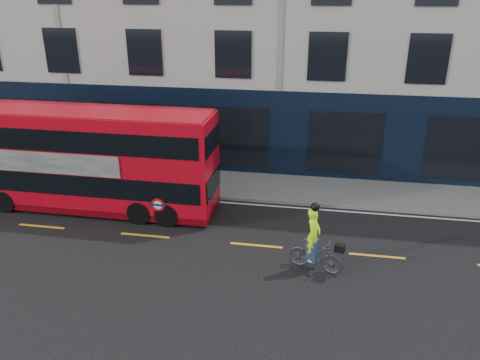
# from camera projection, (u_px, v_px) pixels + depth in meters

# --- Properties ---
(ground) EXTENTS (120.00, 120.00, 0.00)m
(ground) POSITION_uv_depth(u_px,v_px,m) (250.00, 269.00, 14.60)
(ground) COLOR black
(ground) RESTS_ON ground
(pavement) EXTENTS (60.00, 3.00, 0.12)m
(pavement) POSITION_uv_depth(u_px,v_px,m) (272.00, 187.00, 20.50)
(pavement) COLOR slate
(pavement) RESTS_ON ground
(kerb) EXTENTS (60.00, 0.12, 0.13)m
(kerb) POSITION_uv_depth(u_px,v_px,m) (268.00, 201.00, 19.14)
(kerb) COLOR slate
(kerb) RESTS_ON ground
(building_terrace) EXTENTS (50.00, 10.07, 15.00)m
(building_terrace) POSITION_uv_depth(u_px,v_px,m) (290.00, 2.00, 23.55)
(building_terrace) COLOR beige
(building_terrace) RESTS_ON ground
(road_edge_line) EXTENTS (58.00, 0.10, 0.01)m
(road_edge_line) POSITION_uv_depth(u_px,v_px,m) (267.00, 206.00, 18.89)
(road_edge_line) COLOR silver
(road_edge_line) RESTS_ON ground
(lane_dashes) EXTENTS (58.00, 0.12, 0.01)m
(lane_dashes) POSITION_uv_depth(u_px,v_px,m) (256.00, 245.00, 15.97)
(lane_dashes) COLOR gold
(lane_dashes) RESTS_ON ground
(bus) EXTENTS (9.92, 2.38, 3.98)m
(bus) POSITION_uv_depth(u_px,v_px,m) (90.00, 159.00, 18.00)
(bus) COLOR red
(bus) RESTS_ON ground
(cyclist) EXTENTS (1.81, 0.95, 2.28)m
(cyclist) POSITION_uv_depth(u_px,v_px,m) (315.00, 248.00, 14.32)
(cyclist) COLOR #404244
(cyclist) RESTS_ON ground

